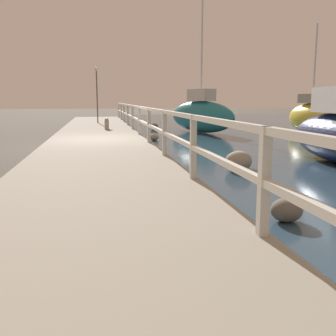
{
  "coord_description": "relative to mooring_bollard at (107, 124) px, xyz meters",
  "views": [
    {
      "loc": [
        -0.0,
        -13.87,
        1.66
      ],
      "look_at": [
        1.78,
        -3.87,
        -0.11
      ],
      "focal_mm": 42.0,
      "sensor_mm": 36.0,
      "label": 1
    }
  ],
  "objects": [
    {
      "name": "boulder_water_edge",
      "position": [
        2.83,
        -9.54,
        -0.33
      ],
      "size": [
        0.63,
        0.57,
        0.47
      ],
      "color": "gray",
      "rests_on": "ground"
    },
    {
      "name": "dock_walkway",
      "position": [
        -0.4,
        -4.33,
        -0.42
      ],
      "size": [
        3.4,
        36.0,
        0.31
      ],
      "color": "gray",
      "rests_on": "ground"
    },
    {
      "name": "railing",
      "position": [
        1.2,
        -4.33,
        0.49
      ],
      "size": [
        0.1,
        32.5,
        1.1
      ],
      "color": "beige",
      "rests_on": "dock_walkway"
    },
    {
      "name": "mooring_bollard",
      "position": [
        0.0,
        0.0,
        0.0
      ],
      "size": [
        0.19,
        0.19,
        0.52
      ],
      "color": "gray",
      "rests_on": "dock_walkway"
    },
    {
      "name": "dock_lamp",
      "position": [
        -0.39,
        5.46,
        1.94
      ],
      "size": [
        0.23,
        0.23,
        3.21
      ],
      "color": "#514C47",
      "rests_on": "dock_walkway"
    },
    {
      "name": "boulder_mid_strip",
      "position": [
        2.7,
        3.68,
        -0.39
      ],
      "size": [
        0.48,
        0.43,
        0.36
      ],
      "color": "#666056",
      "rests_on": "ground"
    },
    {
      "name": "sailboat_teal",
      "position": [
        4.76,
        1.24,
        0.33
      ],
      "size": [
        2.76,
        5.24,
        7.6
      ],
      "rotation": [
        0.0,
        0.0,
        0.35
      ],
      "color": "#1E707A",
      "rests_on": "water_surface"
    },
    {
      "name": "boulder_downstream",
      "position": [
        1.86,
        -2.28,
        -0.43
      ],
      "size": [
        0.39,
        0.35,
        0.29
      ],
      "color": "gray",
      "rests_on": "ground"
    },
    {
      "name": "boulder_upstream",
      "position": [
        2.99,
        -9.12,
        -0.36
      ],
      "size": [
        0.56,
        0.51,
        0.42
      ],
      "color": "gray",
      "rests_on": "ground"
    },
    {
      "name": "ground_plane",
      "position": [
        -0.4,
        -4.33,
        -0.57
      ],
      "size": [
        120.0,
        120.0,
        0.0
      ],
      "primitive_type": "plane",
      "color": "#4C473D"
    },
    {
      "name": "boulder_near_dock",
      "position": [
        2.11,
        -13.37,
        -0.41
      ],
      "size": [
        0.44,
        0.4,
        0.33
      ],
      "color": "#666056",
      "rests_on": "ground"
    },
    {
      "name": "sailboat_yellow",
      "position": [
        10.05,
        -0.17,
        0.25
      ],
      "size": [
        1.7,
        3.43,
        5.23
      ],
      "rotation": [
        0.0,
        0.0,
        0.1
      ],
      "color": "gold",
      "rests_on": "water_surface"
    }
  ]
}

